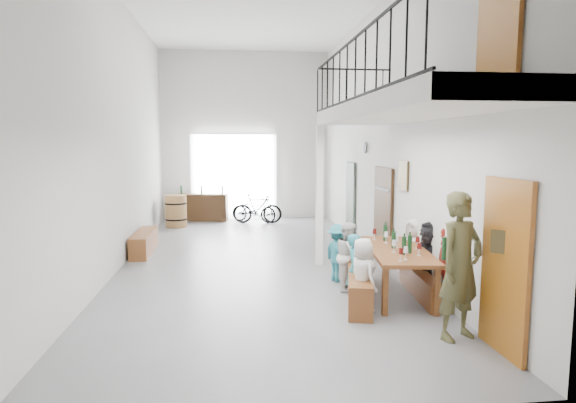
{
  "coord_description": "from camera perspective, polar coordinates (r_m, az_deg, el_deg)",
  "views": [
    {
      "loc": [
        -0.49,
        -10.09,
        2.5
      ],
      "look_at": [
        0.64,
        -0.5,
        1.33
      ],
      "focal_mm": 30.0,
      "sensor_mm": 36.0,
      "label": 1
    }
  ],
  "objects": [
    {
      "name": "counter_bottles",
      "position": [
        15.83,
        -10.2,
        1.37
      ],
      "size": [
        1.38,
        0.31,
        0.28
      ],
      "color": "black",
      "rests_on": "serving_counter"
    },
    {
      "name": "host_standing",
      "position": [
        6.54,
        19.76,
        -7.22
      ],
      "size": [
        0.82,
        0.7,
        1.9
      ],
      "primitive_type": "imported",
      "rotation": [
        0.0,
        0.0,
        0.42
      ],
      "color": "#4B4A2A",
      "rests_on": "ground"
    },
    {
      "name": "guest_left_d",
      "position": [
        8.82,
        5.91,
        -6.07
      ],
      "size": [
        0.6,
        0.77,
        1.05
      ],
      "primitive_type": "imported",
      "rotation": [
        0.0,
        0.0,
        1.91
      ],
      "color": "#26747E",
      "rests_on": "ground"
    },
    {
      "name": "guest_right_c",
      "position": [
        8.95,
        14.69,
        -5.69
      ],
      "size": [
        0.54,
        0.66,
        1.17
      ],
      "primitive_type": "imported",
      "rotation": [
        0.0,
        0.0,
        -1.23
      ],
      "color": "silver",
      "rests_on": "ground"
    },
    {
      "name": "bicycle_far",
      "position": [
        15.16,
        -3.65,
        -0.86
      ],
      "size": [
        1.58,
        0.67,
        0.92
      ],
      "primitive_type": "imported",
      "rotation": [
        0.0,
        0.0,
        1.41
      ],
      "color": "black",
      "rests_on": "ground"
    },
    {
      "name": "guest_right_a",
      "position": [
        7.95,
        18.23,
        -7.22
      ],
      "size": [
        0.57,
        0.77,
        1.22
      ],
      "primitive_type": "imported",
      "rotation": [
        0.0,
        0.0,
        -2.01
      ],
      "color": "#AF271E",
      "rests_on": "ground"
    },
    {
      "name": "potted_plant",
      "position": [
        11.48,
        8.28,
        -4.82
      ],
      "size": [
        0.39,
        0.36,
        0.37
      ],
      "primitive_type": "imported",
      "rotation": [
        0.0,
        0.0,
        -0.25
      ],
      "color": "#174514",
      "rests_on": "ground"
    },
    {
      "name": "tasting_table",
      "position": [
        8.11,
        12.89,
        -6.06
      ],
      "size": [
        1.17,
        2.27,
        0.79
      ],
      "rotation": [
        0.0,
        0.0,
        -0.13
      ],
      "color": "brown",
      "rests_on": "ground"
    },
    {
      "name": "side_bench",
      "position": [
        11.55,
        -16.67,
        -4.67
      ],
      "size": [
        0.38,
        1.73,
        0.49
      ],
      "primitive_type": "cube",
      "rotation": [
        0.0,
        0.0,
        0.0
      ],
      "color": "brown",
      "rests_on": "ground"
    },
    {
      "name": "guest_right_b",
      "position": [
        8.37,
        16.32,
        -6.39
      ],
      "size": [
        0.81,
        1.19,
        1.23
      ],
      "primitive_type": "imported",
      "rotation": [
        0.0,
        0.0,
        -1.14
      ],
      "color": "black",
      "rests_on": "ground"
    },
    {
      "name": "tableware",
      "position": [
        7.99,
        12.93,
        -4.65
      ],
      "size": [
        0.64,
        1.65,
        0.35
      ],
      "color": "black",
      "rests_on": "tasting_table"
    },
    {
      "name": "guest_left_c",
      "position": [
        8.35,
        7.23,
        -6.4
      ],
      "size": [
        0.55,
        0.65,
        1.18
      ],
      "primitive_type": "imported",
      "rotation": [
        0.0,
        0.0,
        1.38
      ],
      "color": "silver",
      "rests_on": "ground"
    },
    {
      "name": "serving_counter",
      "position": [
        15.91,
        -10.15,
        -0.69
      ],
      "size": [
        1.7,
        0.72,
        0.87
      ],
      "primitive_type": "cube",
      "rotation": [
        0.0,
        0.0,
        -0.16
      ],
      "color": "#33200D",
      "rests_on": "ground"
    },
    {
      "name": "bench_wall",
      "position": [
        8.3,
        15.42,
        -9.42
      ],
      "size": [
        0.39,
        1.79,
        0.41
      ],
      "primitive_type": "cube",
      "rotation": [
        0.0,
        0.0,
        -0.09
      ],
      "color": "brown",
      "rests_on": "ground"
    },
    {
      "name": "guest_left_a",
      "position": [
        7.28,
        8.85,
        -8.66
      ],
      "size": [
        0.5,
        0.63,
        1.12
      ],
      "primitive_type": "imported",
      "rotation": [
        0.0,
        0.0,
        1.87
      ],
      "color": "silver",
      "rests_on": "ground"
    },
    {
      "name": "bicycle_near",
      "position": [
        15.4,
        -4.08,
        -0.95
      ],
      "size": [
        1.61,
        1.23,
        0.81
      ],
      "primitive_type": "imported",
      "rotation": [
        0.0,
        0.0,
        1.06
      ],
      "color": "black",
      "rests_on": "ground"
    },
    {
      "name": "floor",
      "position": [
        10.41,
        -3.87,
        -7.03
      ],
      "size": [
        12.0,
        12.0,
        0.0
      ],
      "primitive_type": "plane",
      "color": "slate",
      "rests_on": "ground"
    },
    {
      "name": "oak_barrel",
      "position": [
        14.86,
        -13.14,
        -1.11
      ],
      "size": [
        0.65,
        0.65,
        0.96
      ],
      "color": "olive",
      "rests_on": "ground"
    },
    {
      "name": "gateway_portal",
      "position": [
        16.07,
        -6.41,
        2.91
      ],
      "size": [
        2.8,
        0.08,
        2.8
      ],
      "primitive_type": "cube",
      "color": "white",
      "rests_on": "ground"
    },
    {
      "name": "guest_left_b",
      "position": [
        7.69,
        7.96,
        -7.87
      ],
      "size": [
        0.38,
        0.46,
        1.1
      ],
      "primitive_type": "imported",
      "rotation": [
        0.0,
        0.0,
        1.24
      ],
      "color": "#26747E",
      "rests_on": "ground"
    },
    {
      "name": "room_walls",
      "position": [
        10.16,
        -4.03,
        12.82
      ],
      "size": [
        12.0,
        12.0,
        12.0
      ],
      "color": "silver",
      "rests_on": "ground"
    },
    {
      "name": "balcony",
      "position": [
        7.41,
        12.97,
        10.3
      ],
      "size": [
        1.52,
        5.62,
        4.0
      ],
      "color": "white",
      "rests_on": "ground"
    },
    {
      "name": "bench_inner",
      "position": [
        7.96,
        8.4,
        -9.59
      ],
      "size": [
        0.85,
        2.21,
        0.5
      ],
      "primitive_type": "cube",
      "rotation": [
        0.0,
        0.0,
        -0.24
      ],
      "color": "brown",
      "rests_on": "ground"
    },
    {
      "name": "right_wall_decor",
      "position": [
        8.86,
        14.42,
        1.76
      ],
      "size": [
        0.07,
        8.28,
        5.07
      ],
      "color": "#8F5014",
      "rests_on": "ground"
    }
  ]
}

